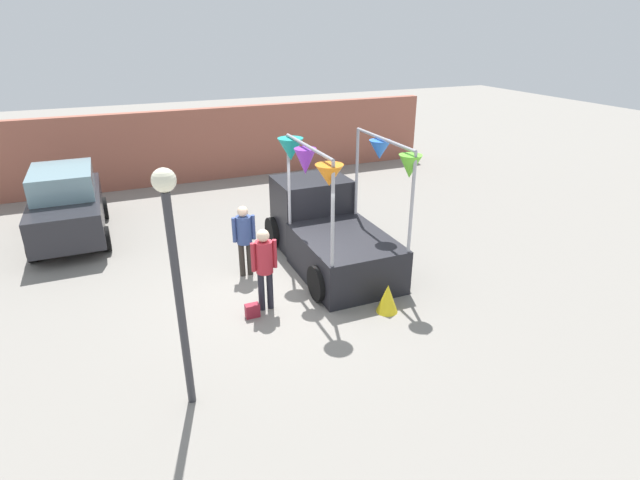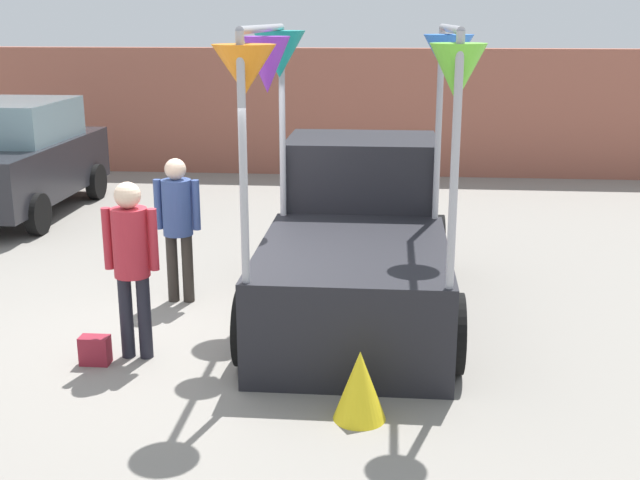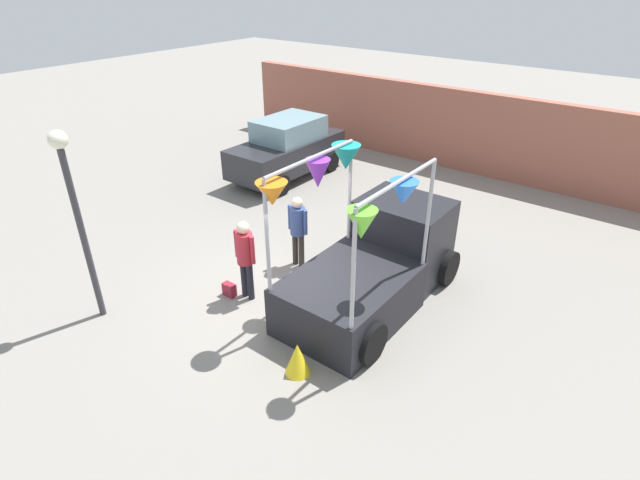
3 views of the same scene
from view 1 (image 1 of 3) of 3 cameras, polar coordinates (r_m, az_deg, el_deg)
ground_plane at (r=10.97m, az=-4.00°, el=-5.85°), size 60.00×60.00×0.00m
vendor_truck at (r=12.03m, az=0.72°, el=1.56°), size 2.47×4.13×3.14m
parked_car at (r=14.91m, az=-26.97°, el=3.65°), size 1.88×4.00×1.88m
person_customer at (r=9.88m, az=-6.38°, el=-2.50°), size 0.53×0.34×1.74m
person_vendor at (r=11.32m, az=-8.67°, el=0.66°), size 0.53×0.34×1.69m
handbag at (r=10.07m, az=-7.73°, el=-8.00°), size 0.28×0.16×0.28m
street_lamp at (r=7.05m, az=-16.35°, el=-2.08°), size 0.32×0.32×3.71m
brick_boundary_wall at (r=18.92m, az=-13.46°, el=10.49°), size 18.00×0.36×2.60m
folded_kite_bundle_sunflower at (r=10.17m, az=7.72°, el=-6.62°), size 0.58×0.58×0.60m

